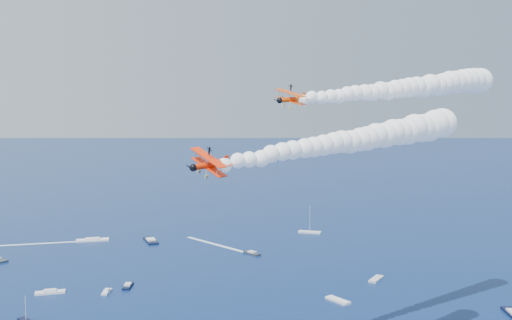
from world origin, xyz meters
TOP-DOWN VIEW (x-y plane):
  - biplane_lead at (8.80, 18.70)m, footprint 8.32×9.66m
  - biplane_trail at (-19.09, 3.33)m, footprint 8.83×10.57m
  - smoke_trail_lead at (42.96, 20.29)m, footprint 69.56×12.95m
  - smoke_trail_trail at (14.92, 6.97)m, footprint 69.93×20.72m
  - spectator_boats at (-3.21, 112.87)m, footprint 212.23×175.19m
  - boat_wakes at (-17.54, 150.03)m, footprint 171.61×73.21m

SIDE VIEW (x-z plane):
  - boat_wakes at x=-17.54m, z-range 0.01..0.05m
  - spectator_boats at x=-3.21m, z-range 0.00..0.70m
  - biplane_trail at x=-19.09m, z-range 46.60..54.75m
  - smoke_trail_trail at x=14.92m, z-range 47.25..59.38m
  - biplane_lead at x=8.80m, z-range 57.95..65.14m
  - smoke_trail_lead at x=42.96m, z-range 58.12..70.25m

